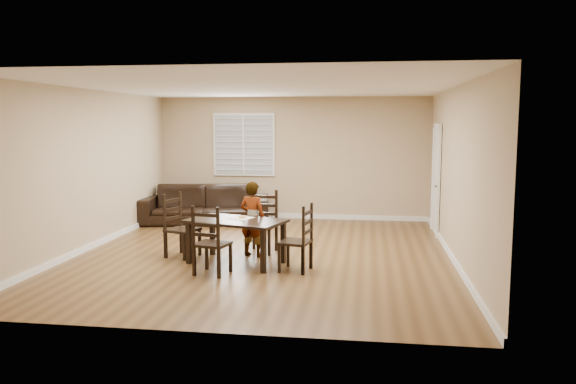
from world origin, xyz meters
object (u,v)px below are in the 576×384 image
object	(u,v)px
donut	(242,216)
sofa	(204,204)
dining_table	(236,226)
chair_near	(264,223)
chair_far	(208,244)
chair_right	(303,241)
child	(253,219)
chair_left	(176,228)

from	to	relation	value
donut	sofa	size ratio (longest dim) A/B	0.04
dining_table	chair_near	distance (m)	0.94
donut	sofa	xyz separation A→B (m)	(-1.56, 3.16, -0.30)
chair_far	chair_right	world-z (taller)	chair_far
chair_near	child	distance (m)	0.44
chair_far	chair_near	bearing A→B (deg)	-93.84
chair_left	child	bearing A→B (deg)	-63.05
chair_right	sofa	bearing A→B (deg)	-133.38
chair_near	chair_far	world-z (taller)	chair_near
dining_table	child	xyz separation A→B (m)	(0.16, 0.50, 0.02)
chair_near	sofa	world-z (taller)	chair_near
chair_left	sofa	distance (m)	3.01
chair_far	chair_right	bearing A→B (deg)	-149.09
chair_left	child	world-z (taller)	child
donut	sofa	world-z (taller)	sofa
chair_left	donut	bearing A→B (deg)	-80.05
child	chair_far	bearing A→B (deg)	90.68
chair_far	chair_left	xyz separation A→B (m)	(-0.84, 1.08, 0.01)
child	chair_left	bearing A→B (deg)	25.17
chair_near	chair_right	bearing A→B (deg)	-47.79
dining_table	chair_near	xyz separation A→B (m)	(0.26, 0.90, -0.12)
chair_far	donut	xyz separation A→B (m)	(0.29, 0.90, 0.25)
donut	dining_table	bearing A→B (deg)	-113.65
child	dining_table	bearing A→B (deg)	90.24
child	donut	xyz separation A→B (m)	(-0.09, -0.35, 0.10)
dining_table	chair_left	xyz separation A→B (m)	(-1.06, 0.34, -0.12)
chair_near	sofa	size ratio (longest dim) A/B	0.37
dining_table	chair_far	distance (m)	0.79
chair_left	donut	xyz separation A→B (m)	(1.13, -0.19, 0.24)
chair_right	child	distance (m)	1.23
chair_right	chair_left	bearing A→B (deg)	-95.62
dining_table	chair_near	size ratio (longest dim) A/B	1.57
dining_table	sofa	bearing A→B (deg)	131.54
sofa	chair_far	bearing A→B (deg)	-82.60
chair_far	chair_left	size ratio (longest dim) A/B	0.98
dining_table	sofa	size ratio (longest dim) A/B	0.59
chair_right	donut	bearing A→B (deg)	-103.65
chair_far	sofa	bearing A→B (deg)	-60.13
chair_near	sofa	distance (m)	2.98
dining_table	chair_right	distance (m)	1.12
sofa	donut	bearing A→B (deg)	-73.76
child	sofa	distance (m)	3.26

